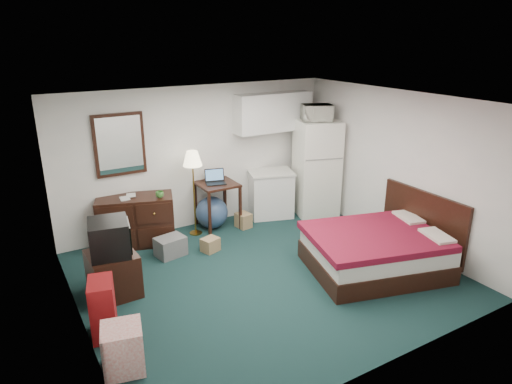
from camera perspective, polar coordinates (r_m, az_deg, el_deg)
floor at (r=6.73m, az=1.07°, el=-10.35°), size 5.00×4.50×0.01m
ceiling at (r=5.91m, az=1.22°, el=11.23°), size 5.00×4.50×0.01m
walls at (r=6.21m, az=1.14°, el=-0.27°), size 5.01×4.51×2.50m
mirror at (r=7.59m, az=-16.69°, el=5.70°), size 0.80×0.06×1.00m
upper_cabinets at (r=8.49m, az=2.16°, el=9.94°), size 1.50×0.35×0.70m
headboard at (r=7.54m, az=20.14°, el=-3.58°), size 0.06×1.56×1.00m
dresser at (r=7.76m, az=-14.74°, el=-3.46°), size 1.32×0.90×0.83m
floor_lamp at (r=7.83m, az=-7.76°, el=-0.18°), size 0.41×0.41×1.49m
desk at (r=8.18m, az=-4.82°, el=-1.64°), size 0.66×0.66×0.83m
exercise_ball at (r=8.20m, az=-5.54°, el=-2.56°), size 0.69×0.69×0.57m
kitchen_counter at (r=8.67m, az=1.84°, el=-0.30°), size 0.92×0.80×0.85m
fridge at (r=8.73m, az=7.56°, el=3.01°), size 0.94×0.94×1.81m
bed at (r=6.96m, az=14.66°, el=-7.22°), size 2.18×1.89×0.60m
tv_stand at (r=6.45m, az=-17.41°, el=-9.71°), size 0.61×0.67×0.59m
suitcase at (r=5.65m, az=-18.59°, el=-13.64°), size 0.37×0.48×0.70m
retail_box at (r=5.15m, az=-16.28°, el=-18.27°), size 0.49×0.49×0.51m
file_bin at (r=7.34m, az=-10.64°, el=-6.69°), size 0.49×0.40×0.31m
cardboard_box_a at (r=7.41m, az=-5.73°, el=-6.56°), size 0.32×0.29×0.22m
cardboard_box_b at (r=8.24m, az=-1.59°, el=-3.56°), size 0.26×0.29×0.26m
laptop at (r=7.96m, az=-5.06°, el=1.83°), size 0.40×0.36×0.24m
crt_tv at (r=6.21m, az=-17.88°, el=-5.47°), size 0.60×0.63×0.47m
microwave at (r=8.43m, az=7.63°, el=10.02°), size 0.60×0.47×0.36m
book_a at (r=7.51m, az=-16.70°, el=-0.20°), size 0.15×0.03×0.20m
book_b at (r=7.63m, az=-15.97°, el=0.16°), size 0.15×0.06×0.20m
mug at (r=7.46m, az=-11.96°, el=-0.20°), size 0.14×0.11×0.13m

